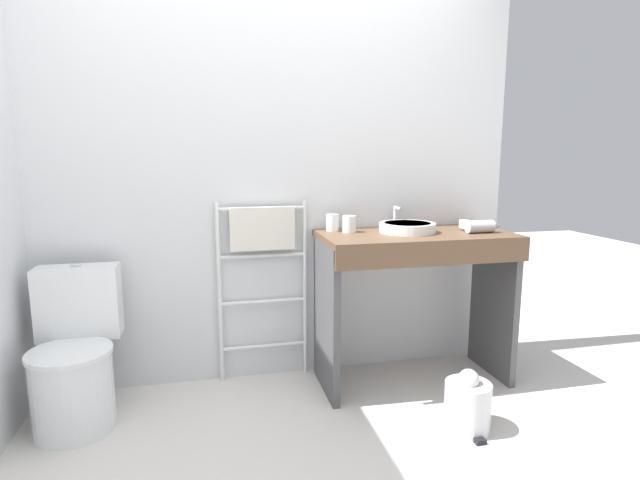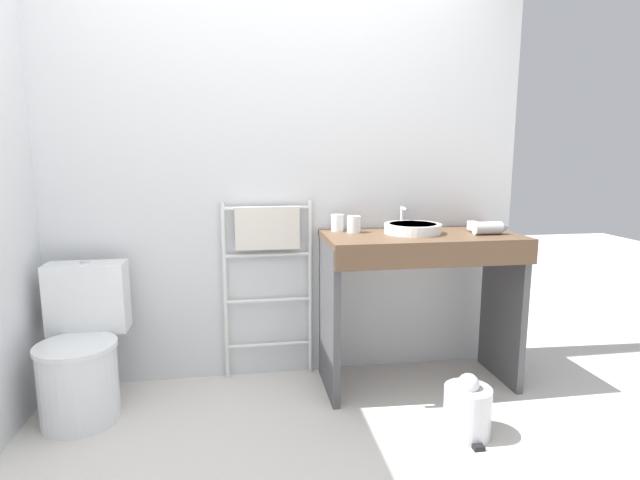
{
  "view_description": "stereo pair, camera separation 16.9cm",
  "coord_description": "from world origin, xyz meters",
  "px_view_note": "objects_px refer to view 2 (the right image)",
  "views": [
    {
      "loc": [
        -0.41,
        -1.65,
        1.34
      ],
      "look_at": [
        0.15,
        0.76,
        0.92
      ],
      "focal_mm": 28.0,
      "sensor_mm": 36.0,
      "label": 1
    },
    {
      "loc": [
        -0.25,
        -1.68,
        1.34
      ],
      "look_at": [
        0.15,
        0.76,
        0.92
      ],
      "focal_mm": 28.0,
      "sensor_mm": 36.0,
      "label": 2
    }
  ],
  "objects_px": {
    "hair_dryer": "(488,228)",
    "trash_bin": "(467,410)",
    "toilet": "(82,355)",
    "towel_radiator": "(268,250)",
    "cup_near_edge": "(354,224)",
    "cup_near_wall": "(337,223)",
    "sink_basin": "(413,228)"
  },
  "relations": [
    {
      "from": "hair_dryer",
      "to": "trash_bin",
      "type": "xyz_separation_m",
      "value": [
        -0.33,
        -0.51,
        -0.8
      ]
    },
    {
      "from": "toilet",
      "to": "trash_bin",
      "type": "xyz_separation_m",
      "value": [
        1.88,
        -0.52,
        -0.19
      ]
    },
    {
      "from": "towel_radiator",
      "to": "cup_near_edge",
      "type": "distance_m",
      "value": 0.53
    },
    {
      "from": "towel_radiator",
      "to": "cup_near_edge",
      "type": "relative_size",
      "value": 11.21
    },
    {
      "from": "hair_dryer",
      "to": "cup_near_edge",
      "type": "bearing_deg",
      "value": 166.49
    },
    {
      "from": "towel_radiator",
      "to": "cup_near_wall",
      "type": "distance_m",
      "value": 0.44
    },
    {
      "from": "cup_near_wall",
      "to": "trash_bin",
      "type": "xyz_separation_m",
      "value": [
        0.49,
        -0.76,
        -0.82
      ]
    },
    {
      "from": "trash_bin",
      "to": "cup_near_edge",
      "type": "bearing_deg",
      "value": 120.67
    },
    {
      "from": "toilet",
      "to": "cup_near_wall",
      "type": "bearing_deg",
      "value": 9.61
    },
    {
      "from": "trash_bin",
      "to": "sink_basin",
      "type": "bearing_deg",
      "value": 97.68
    },
    {
      "from": "hair_dryer",
      "to": "trash_bin",
      "type": "height_order",
      "value": "hair_dryer"
    },
    {
      "from": "cup_near_wall",
      "to": "trash_bin",
      "type": "relative_size",
      "value": 0.31
    },
    {
      "from": "hair_dryer",
      "to": "cup_near_wall",
      "type": "bearing_deg",
      "value": 163.29
    },
    {
      "from": "cup_near_wall",
      "to": "sink_basin",
      "type": "bearing_deg",
      "value": -19.9
    },
    {
      "from": "sink_basin",
      "to": "cup_near_wall",
      "type": "xyz_separation_m",
      "value": [
        -0.41,
        0.15,
        0.02
      ]
    },
    {
      "from": "toilet",
      "to": "sink_basin",
      "type": "distance_m",
      "value": 1.9
    },
    {
      "from": "cup_near_edge",
      "to": "trash_bin",
      "type": "distance_m",
      "value": 1.14
    },
    {
      "from": "toilet",
      "to": "towel_radiator",
      "type": "height_order",
      "value": "towel_radiator"
    },
    {
      "from": "toilet",
      "to": "towel_radiator",
      "type": "relative_size",
      "value": 0.72
    },
    {
      "from": "cup_near_wall",
      "to": "cup_near_edge",
      "type": "relative_size",
      "value": 1.03
    },
    {
      "from": "cup_near_edge",
      "to": "trash_bin",
      "type": "bearing_deg",
      "value": -59.33
    },
    {
      "from": "cup_near_wall",
      "to": "toilet",
      "type": "bearing_deg",
      "value": -170.39
    },
    {
      "from": "toilet",
      "to": "towel_radiator",
      "type": "xyz_separation_m",
      "value": [
        0.99,
        0.29,
        0.47
      ]
    },
    {
      "from": "hair_dryer",
      "to": "toilet",
      "type": "bearing_deg",
      "value": 179.74
    },
    {
      "from": "sink_basin",
      "to": "hair_dryer",
      "type": "distance_m",
      "value": 0.42
    },
    {
      "from": "toilet",
      "to": "cup_near_wall",
      "type": "height_order",
      "value": "cup_near_wall"
    },
    {
      "from": "towel_radiator",
      "to": "hair_dryer",
      "type": "height_order",
      "value": "towel_radiator"
    },
    {
      "from": "sink_basin",
      "to": "trash_bin",
      "type": "xyz_separation_m",
      "value": [
        0.08,
        -0.61,
        -0.8
      ]
    },
    {
      "from": "toilet",
      "to": "trash_bin",
      "type": "distance_m",
      "value": 1.97
    },
    {
      "from": "cup_near_wall",
      "to": "cup_near_edge",
      "type": "xyz_separation_m",
      "value": [
        0.08,
        -0.07,
        -0.0
      ]
    },
    {
      "from": "toilet",
      "to": "cup_near_edge",
      "type": "distance_m",
      "value": 1.61
    },
    {
      "from": "cup_near_edge",
      "to": "towel_radiator",
      "type": "bearing_deg",
      "value": 165.76
    }
  ]
}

